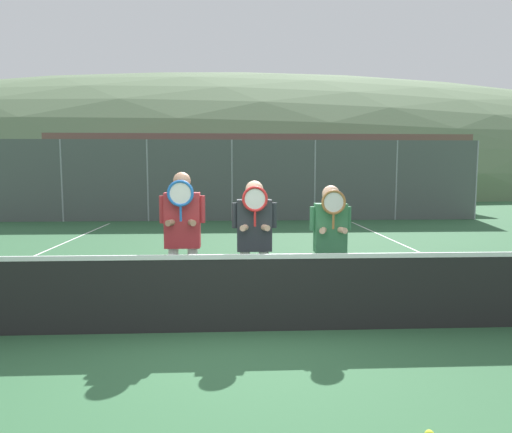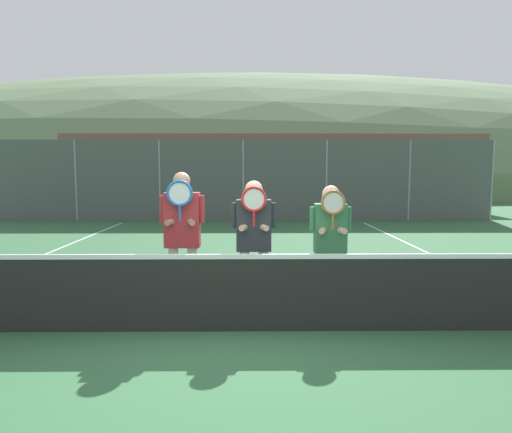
{
  "view_description": "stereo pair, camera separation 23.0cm",
  "coord_description": "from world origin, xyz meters",
  "px_view_note": "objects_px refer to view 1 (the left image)",
  "views": [
    {
      "loc": [
        0.07,
        -5.17,
        1.88
      ],
      "look_at": [
        0.36,
        0.85,
        1.27
      ],
      "focal_mm": 32.0,
      "sensor_mm": 36.0,
      "label": 1
    },
    {
      "loc": [
        0.3,
        -5.18,
        1.88
      ],
      "look_at": [
        0.36,
        0.85,
        1.27
      ],
      "focal_mm": 32.0,
      "sensor_mm": 36.0,
      "label": 2
    }
  ],
  "objects_px": {
    "player_leftmost": "(183,231)",
    "car_far_left": "(85,193)",
    "car_left_of_center": "(202,194)",
    "car_center": "(326,194)",
    "player_center_right": "(330,237)",
    "player_center_left": "(254,234)"
  },
  "relations": [
    {
      "from": "player_leftmost",
      "to": "car_left_of_center",
      "type": "bearing_deg",
      "value": 92.89
    },
    {
      "from": "player_leftmost",
      "to": "car_far_left",
      "type": "distance_m",
      "value": 14.48
    },
    {
      "from": "player_center_right",
      "to": "car_left_of_center",
      "type": "xyz_separation_m",
      "value": [
        -2.59,
        13.25,
        -0.12
      ]
    },
    {
      "from": "player_center_right",
      "to": "car_left_of_center",
      "type": "bearing_deg",
      "value": 101.05
    },
    {
      "from": "car_far_left",
      "to": "car_center",
      "type": "height_order",
      "value": "car_far_left"
    },
    {
      "from": "car_left_of_center",
      "to": "player_leftmost",
      "type": "bearing_deg",
      "value": -87.11
    },
    {
      "from": "player_leftmost",
      "to": "player_center_right",
      "type": "relative_size",
      "value": 1.1
    },
    {
      "from": "player_leftmost",
      "to": "car_far_left",
      "type": "bearing_deg",
      "value": 112.35
    },
    {
      "from": "player_center_right",
      "to": "player_leftmost",
      "type": "bearing_deg",
      "value": -179.16
    },
    {
      "from": "player_leftmost",
      "to": "car_center",
      "type": "bearing_deg",
      "value": 70.89
    },
    {
      "from": "car_far_left",
      "to": "car_left_of_center",
      "type": "distance_m",
      "value": 4.84
    },
    {
      "from": "player_leftmost",
      "to": "car_far_left",
      "type": "xyz_separation_m",
      "value": [
        -5.5,
        13.39,
        -0.18
      ]
    },
    {
      "from": "player_leftmost",
      "to": "player_center_left",
      "type": "bearing_deg",
      "value": 1.54
    },
    {
      "from": "player_center_left",
      "to": "car_left_of_center",
      "type": "bearing_deg",
      "value": 96.85
    },
    {
      "from": "car_far_left",
      "to": "car_left_of_center",
      "type": "height_order",
      "value": "car_far_left"
    },
    {
      "from": "player_center_left",
      "to": "car_left_of_center",
      "type": "height_order",
      "value": "player_center_left"
    },
    {
      "from": "player_center_right",
      "to": "car_far_left",
      "type": "distance_m",
      "value": 15.28
    },
    {
      "from": "player_leftmost",
      "to": "car_left_of_center",
      "type": "relative_size",
      "value": 0.4
    },
    {
      "from": "car_center",
      "to": "player_center_left",
      "type": "bearing_deg",
      "value": -105.41
    },
    {
      "from": "car_left_of_center",
      "to": "car_center",
      "type": "distance_m",
      "value": 5.16
    },
    {
      "from": "player_center_right",
      "to": "player_center_left",
      "type": "bearing_deg",
      "value": -179.81
    },
    {
      "from": "player_center_right",
      "to": "car_center",
      "type": "distance_m",
      "value": 13.13
    }
  ]
}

